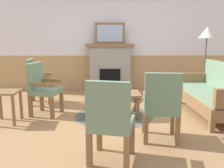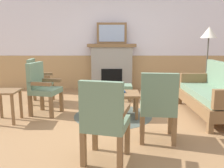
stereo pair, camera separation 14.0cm
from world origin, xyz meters
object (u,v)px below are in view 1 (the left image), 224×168
(fireplace, at_px, (110,67))
(coffee_table, at_px, (114,96))
(side_table, at_px, (6,98))
(couch, at_px, (212,94))
(armchair_by_window_left, at_px, (42,86))
(armchair_front_left, at_px, (110,118))
(armchair_front_center, at_px, (161,103))
(floor_lamp_by_couch, at_px, (207,37))
(book_on_table, at_px, (119,91))
(armchair_near_fireplace, at_px, (37,79))
(footstool, at_px, (122,88))
(framed_picture, at_px, (110,33))

(fireplace, relative_size, coffee_table, 1.35)
(side_table, bearing_deg, couch, 4.85)
(armchair_by_window_left, relative_size, armchair_front_left, 1.00)
(coffee_table, xyz_separation_m, armchair_front_left, (-0.10, -1.72, 0.15))
(couch, relative_size, armchair_front_center, 1.84)
(armchair_front_left, bearing_deg, armchair_by_window_left, 123.66)
(side_table, bearing_deg, armchair_by_window_left, 41.39)
(fireplace, xyz_separation_m, floor_lamp_by_couch, (2.18, -1.10, 0.80))
(book_on_table, bearing_deg, armchair_front_left, -96.64)
(book_on_table, xyz_separation_m, armchair_near_fireplace, (-1.76, 0.91, 0.08))
(side_table, distance_m, floor_lamp_by_couch, 4.38)
(fireplace, relative_size, footstool, 3.25)
(fireplace, xyz_separation_m, armchair_by_window_left, (-1.31, -2.15, -0.11))
(footstool, height_order, side_table, side_table)
(book_on_table, xyz_separation_m, footstool, (0.14, 1.15, -0.17))
(fireplace, xyz_separation_m, footstool, (0.27, -1.09, -0.37))
(floor_lamp_by_couch, bearing_deg, coffee_table, -151.27)
(book_on_table, height_order, side_table, side_table)
(couch, height_order, coffee_table, couch)
(framed_picture, xyz_separation_m, armchair_front_left, (-0.08, -4.00, -1.02))
(footstool, bearing_deg, armchair_front_center, -80.90)
(armchair_by_window_left, bearing_deg, couch, -2.36)
(footstool, bearing_deg, armchair_front_left, -96.76)
(side_table, bearing_deg, fireplace, 55.02)
(book_on_table, height_order, footstool, book_on_table)
(fireplace, height_order, book_on_table, fireplace)
(couch, bearing_deg, coffee_table, -179.92)
(framed_picture, bearing_deg, armchair_front_left, -91.08)
(footstool, distance_m, armchair_front_left, 2.94)
(armchair_by_window_left, relative_size, floor_lamp_by_couch, 0.58)
(armchair_near_fireplace, height_order, armchair_by_window_left, same)
(couch, xyz_separation_m, book_on_table, (-1.72, 0.04, 0.06))
(side_table, bearing_deg, floor_lamp_by_couch, 20.46)
(footstool, relative_size, armchair_front_center, 0.41)
(armchair_front_center, distance_m, floor_lamp_by_couch, 2.91)
(couch, bearing_deg, footstool, 143.10)
(book_on_table, height_order, armchair_front_left, armchair_front_left)
(armchair_front_center, bearing_deg, footstool, 99.10)
(fireplace, xyz_separation_m, side_table, (-1.81, -2.59, -0.22))
(coffee_table, bearing_deg, footstool, 78.42)
(armchair_front_left, relative_size, floor_lamp_by_couch, 0.58)
(footstool, distance_m, armchair_by_window_left, 1.92)
(couch, xyz_separation_m, armchair_front_center, (-1.21, -1.12, 0.14))
(framed_picture, bearing_deg, armchair_by_window_left, -121.39)
(armchair_front_left, bearing_deg, fireplace, 88.92)
(coffee_table, xyz_separation_m, armchair_front_center, (0.61, -1.12, 0.15))
(coffee_table, relative_size, side_table, 1.75)
(armchair_near_fireplace, bearing_deg, framed_picture, 39.18)
(fireplace, relative_size, armchair_front_left, 1.33)
(couch, bearing_deg, armchair_front_left, -138.21)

